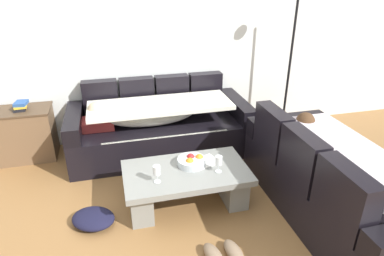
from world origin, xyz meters
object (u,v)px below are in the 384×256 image
Objects in this scene: side_cabinet at (24,134)px; book_stack_on_cabinet at (20,106)px; fruit_bowl at (192,161)px; open_magazine at (204,162)px; couch_near_window at (331,182)px; couch_along_wall at (158,127)px; pair_of_shoes at (224,253)px; wine_glass_near_left at (157,171)px; wine_glass_near_right at (219,161)px; coffee_table at (186,182)px; crumpled_garment at (93,219)px; floor_lamp at (289,56)px.

book_stack_on_cabinet is at bearing 3.55° from side_cabinet.
fruit_bowl is 1.00× the size of open_magazine.
couch_near_window is 3.48m from book_stack_on_cabinet.
fruit_bowl is at bearing -80.62° from couch_along_wall.
fruit_bowl is 2.18m from book_stack_on_cabinet.
couch_near_window is at bearing 15.23° from pair_of_shoes.
book_stack_on_cabinet is (-1.74, 1.28, 0.27)m from fruit_bowl.
wine_glass_near_left reaches higher than open_magazine.
wine_glass_near_right is 0.59× the size of open_magazine.
open_magazine is 1.33× the size of book_stack_on_cabinet.
coffee_table is at bearing -38.56° from side_cabinet.
fruit_bowl is 0.39× the size of side_cabinet.
couch_along_wall is 1.50m from crumpled_garment.
pair_of_shoes is at bearing 105.23° from couch_near_window.
book_stack_on_cabinet is at bearing 117.62° from crumpled_garment.
couch_near_window is at bearing -19.81° from coffee_table.
couch_near_window reaches higher than open_magazine.
fruit_bowl reaches higher than crumpled_garment.
couch_along_wall is at bearing 56.82° from crumpled_garment.
coffee_table is at bearing 6.38° from crumpled_garment.
coffee_table is 7.23× the size of wine_glass_near_left.
couch_along_wall reaches higher than wine_glass_near_right.
couch_near_window is 1.32m from fruit_bowl.
pair_of_shoes is (0.22, -1.90, -0.29)m from couch_along_wall.
floor_lamp reaches higher than side_cabinet.
book_stack_on_cabinet is at bearing 143.22° from wine_glass_near_right.
wine_glass_near_right is 1.27m from crumpled_garment.
floor_lamp is 4.88× the size of crumpled_garment.
open_magazine is 1.17m from crumpled_garment.
floor_lamp is (1.64, 1.17, 0.88)m from coffee_table.
side_cabinet reaches higher than wine_glass_near_left.
wine_glass_near_right is 0.79× the size of book_stack_on_cabinet.
floor_lamp is (3.31, -0.19, 0.43)m from book_stack_on_cabinet.
pair_of_shoes is (0.13, -0.77, -0.19)m from coffee_table.
wine_glass_near_left is 2.42m from floor_lamp.
wine_glass_near_right is at bearing 2.37° from wine_glass_near_left.
side_cabinet is at bearing 171.94° from couch_along_wall.
fruit_bowl is 1.33× the size of book_stack_on_cabinet.
couch_along_wall is 1.30m from wine_glass_near_right.
floor_lamp reaches higher than fruit_bowl.
open_magazine is 1.94m from floor_lamp.
side_cabinet is 1.80× the size of crumpled_garment.
floor_lamp is at bearing 43.30° from wine_glass_near_right.
fruit_bowl is at bearing -36.29° from book_stack_on_cabinet.
couch_near_window is 5.09× the size of crumpled_garment.
open_magazine is at bearing 23.25° from wine_glass_near_left.
crumpled_garment reaches higher than pair_of_shoes.
open_magazine reaches higher than pair_of_shoes.
crumpled_garment is at bearing 171.11° from open_magazine.
coffee_table is at bearing -175.04° from open_magazine.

